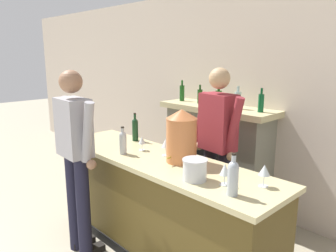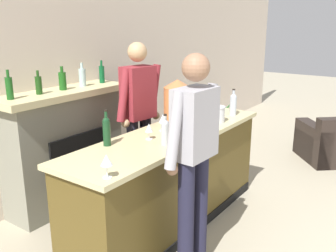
# 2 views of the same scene
# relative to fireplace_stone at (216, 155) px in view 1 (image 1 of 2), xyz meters

# --- Properties ---
(wall_back_panel) EXTENTS (12.00, 0.07, 2.75)m
(wall_back_panel) POSITION_rel_fireplace_stone_xyz_m (0.48, 0.26, 0.71)
(wall_back_panel) COLOR beige
(wall_back_panel) RESTS_ON ground_plane
(bar_counter) EXTENTS (2.55, 0.70, 0.98)m
(bar_counter) POSITION_rel_fireplace_stone_xyz_m (0.28, -1.26, -0.17)
(bar_counter) COLOR #504019
(bar_counter) RESTS_ON ground_plane
(fireplace_stone) EXTENTS (1.54, 0.52, 1.59)m
(fireplace_stone) POSITION_rel_fireplace_stone_xyz_m (0.00, 0.00, 0.00)
(fireplace_stone) COLOR gray
(fireplace_stone) RESTS_ON ground_plane
(person_customer) EXTENTS (0.66, 0.31, 1.81)m
(person_customer) POSITION_rel_fireplace_stone_xyz_m (-0.24, -1.82, 0.34)
(person_customer) COLOR #1D1D30
(person_customer) RESTS_ON ground_plane
(person_bartender) EXTENTS (0.66, 0.34, 1.82)m
(person_bartender) POSITION_rel_fireplace_stone_xyz_m (0.51, -0.65, 0.34)
(person_bartender) COLOR #23212F
(person_bartender) RESTS_ON ground_plane
(copper_dispenser) EXTENTS (0.28, 0.32, 0.48)m
(copper_dispenser) POSITION_rel_fireplace_stone_xyz_m (0.50, -1.17, 0.56)
(copper_dispenser) COLOR #BC6B3B
(copper_dispenser) RESTS_ON bar_counter
(ice_bucket_steel) EXTENTS (0.20, 0.20, 0.17)m
(ice_bucket_steel) POSITION_rel_fireplace_stone_xyz_m (0.89, -1.41, 0.40)
(ice_bucket_steel) COLOR silver
(ice_bucket_steel) RESTS_ON bar_counter
(wine_bottle_chardonnay_pale) EXTENTS (0.07, 0.07, 0.27)m
(wine_bottle_chardonnay_pale) POSITION_rel_fireplace_stone_xyz_m (-0.05, -1.42, 0.44)
(wine_bottle_chardonnay_pale) COLOR #ADB4BA
(wine_bottle_chardonnay_pale) RESTS_ON bar_counter
(wine_bottle_merlot_tall) EXTENTS (0.07, 0.07, 0.32)m
(wine_bottle_merlot_tall) POSITION_rel_fireplace_stone_xyz_m (-0.37, -1.02, 0.46)
(wine_bottle_merlot_tall) COLOR #163C1F
(wine_bottle_merlot_tall) RESTS_ON bar_counter
(wine_bottle_burgundy_dark) EXTENTS (0.08, 0.08, 0.30)m
(wine_bottle_burgundy_dark) POSITION_rel_fireplace_stone_xyz_m (1.26, -1.43, 0.45)
(wine_bottle_burgundy_dark) COLOR #A4AEB9
(wine_bottle_burgundy_dark) RESTS_ON bar_counter
(wine_glass_front_left) EXTENTS (0.07, 0.07, 0.15)m
(wine_glass_front_left) POSITION_rel_fireplace_stone_xyz_m (-0.01, -1.21, 0.42)
(wine_glass_front_left) COLOR silver
(wine_glass_front_left) RESTS_ON bar_counter
(wine_glass_by_dispenser) EXTENTS (0.08, 0.08, 0.17)m
(wine_glass_by_dispenser) POSITION_rel_fireplace_stone_xyz_m (1.11, -1.33, 0.43)
(wine_glass_by_dispenser) COLOR silver
(wine_glass_by_dispenser) RESTS_ON bar_counter
(wine_glass_near_bucket) EXTENTS (0.09, 0.09, 0.17)m
(wine_glass_near_bucket) POSITION_rel_fireplace_stone_xyz_m (-0.87, -1.51, 0.44)
(wine_glass_near_bucket) COLOR silver
(wine_glass_near_bucket) RESTS_ON bar_counter
(wine_glass_front_right) EXTENTS (0.09, 0.09, 0.17)m
(wine_glass_front_right) POSITION_rel_fireplace_stone_xyz_m (0.28, -1.15, 0.44)
(wine_glass_front_right) COLOR silver
(wine_glass_front_right) RESTS_ON bar_counter
(wine_glass_back_row) EXTENTS (0.09, 0.09, 0.17)m
(wine_glass_back_row) POSITION_rel_fireplace_stone_xyz_m (1.33, -1.14, 0.44)
(wine_glass_back_row) COLOR silver
(wine_glass_back_row) RESTS_ON bar_counter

